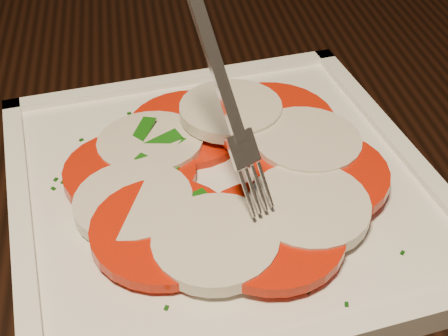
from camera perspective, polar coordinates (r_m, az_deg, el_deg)
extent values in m
cube|color=black|center=(0.53, -9.58, -2.35)|extent=(1.20, 0.80, 0.04)
cube|color=black|center=(1.15, -9.00, 6.14)|extent=(0.48, 0.48, 0.04)
cylinder|color=black|center=(1.22, -17.41, -8.49)|extent=(0.04, 0.04, 0.41)
cylinder|color=black|center=(1.16, 0.00, -8.99)|extent=(0.04, 0.04, 0.41)
cylinder|color=black|center=(1.47, -14.08, 1.96)|extent=(0.04, 0.04, 0.41)
cylinder|color=black|center=(1.42, 0.10, 1.96)|extent=(0.04, 0.04, 0.41)
cube|color=white|center=(0.48, 0.00, -2.07)|extent=(0.35, 0.35, 0.01)
cylinder|color=red|center=(0.52, -3.40, 3.61)|extent=(0.10, 0.10, 0.02)
cylinder|color=silver|center=(0.51, -6.74, 2.18)|extent=(0.09, 0.09, 0.02)
cylinder|color=red|center=(0.48, -8.59, -0.37)|extent=(0.10, 0.10, 0.01)
cylinder|color=silver|center=(0.45, -8.29, -3.15)|extent=(0.09, 0.09, 0.01)
cylinder|color=red|center=(0.43, -5.48, -5.73)|extent=(0.10, 0.10, 0.01)
cylinder|color=silver|center=(0.42, -0.77, -6.76)|extent=(0.09, 0.09, 0.01)
cylinder|color=red|center=(0.42, 4.25, -6.05)|extent=(0.10, 0.10, 0.01)
cylinder|color=silver|center=(0.44, 7.77, -3.55)|extent=(0.09, 0.09, 0.01)
cylinder|color=red|center=(0.47, 8.83, -0.57)|extent=(0.10, 0.10, 0.01)
cylinder|color=silver|center=(0.49, 7.56, 2.38)|extent=(0.09, 0.09, 0.01)
cylinder|color=red|center=(0.51, 4.56, 4.32)|extent=(0.10, 0.10, 0.01)
cylinder|color=silver|center=(0.52, 0.61, 5.32)|extent=(0.09, 0.09, 0.01)
cube|color=#15590F|center=(0.45, 4.14, -2.96)|extent=(0.04, 0.02, 0.00)
cube|color=#15590F|center=(0.50, -6.27, 2.16)|extent=(0.05, 0.03, 0.01)
cube|color=#15590F|center=(0.49, -4.07, 1.27)|extent=(0.03, 0.04, 0.00)
cube|color=#15590F|center=(0.48, -6.31, 0.32)|extent=(0.03, 0.03, 0.00)
cube|color=#15590F|center=(0.44, -4.46, -3.50)|extent=(0.05, 0.03, 0.01)
cube|color=#15590F|center=(0.44, 6.85, -3.30)|extent=(0.03, 0.04, 0.00)
cube|color=#15590F|center=(0.48, 8.55, 0.23)|extent=(0.02, 0.04, 0.00)
cube|color=#15590F|center=(0.51, -7.69, 2.98)|extent=(0.03, 0.05, 0.01)
cube|color=#15590F|center=(0.43, 2.85, -4.79)|extent=(0.02, 0.03, 0.00)
cube|color=#0C3C0A|center=(0.43, 10.85, -7.19)|extent=(0.00, 0.00, 0.00)
cube|color=#0C3C0A|center=(0.57, 1.51, 6.89)|extent=(0.00, 0.00, 0.00)
cube|color=#0C3C0A|center=(0.50, -12.27, -0.20)|extent=(0.00, 0.00, 0.00)
cube|color=#0C3C0A|center=(0.41, -9.59, -10.15)|extent=(0.00, 0.00, 0.00)
cube|color=#0C3C0A|center=(0.42, 8.54, -9.13)|extent=(0.00, 0.00, 0.00)
cube|color=#0C3C0A|center=(0.44, 16.00, -7.46)|extent=(0.00, 0.00, 0.00)
cube|color=#0C3C0A|center=(0.55, 7.42, 5.03)|extent=(0.00, 0.00, 0.00)
cube|color=#0C3C0A|center=(0.52, -12.98, 1.41)|extent=(0.00, 0.00, 0.00)
cube|color=#0C3C0A|center=(0.55, -8.67, 4.96)|extent=(0.00, 0.00, 0.00)
cube|color=#0C3C0A|center=(0.56, 1.25, 5.77)|extent=(0.00, 0.00, 0.00)
cube|color=#0C3C0A|center=(0.42, 8.28, -9.34)|extent=(0.00, 0.00, 0.00)
cube|color=#0C3C0A|center=(0.52, 11.06, 2.41)|extent=(0.00, 0.00, 0.00)
cube|color=#0C3C0A|center=(0.41, -6.42, -10.49)|extent=(0.00, 0.00, 0.00)
cube|color=#0C3C0A|center=(0.49, -15.13, -1.03)|extent=(0.00, 0.00, 0.00)
cube|color=#0C3C0A|center=(0.40, 7.74, -11.11)|extent=(0.00, 0.00, 0.00)
cube|color=#0C3C0A|center=(0.49, -15.34, -1.82)|extent=(0.00, 0.00, 0.00)
cube|color=#0C3C0A|center=(0.55, -8.00, 5.11)|extent=(0.00, 0.00, 0.00)
cube|color=#0C3C0A|center=(0.51, -12.47, 0.54)|extent=(0.00, 0.00, 0.00)
cube|color=#0C3C0A|center=(0.53, -12.91, 2.52)|extent=(0.00, 0.00, 0.00)
cube|color=#0C3C0A|center=(0.42, -9.86, -9.39)|extent=(0.00, 0.00, 0.00)
cube|color=#0C3C0A|center=(0.49, -11.85, -1.12)|extent=(0.00, 0.00, 0.00)
cube|color=#0C3C0A|center=(0.54, -7.00, 3.93)|extent=(0.00, 0.00, 0.00)
cube|color=#0C3C0A|center=(0.40, 6.00, -11.13)|extent=(0.00, 0.00, 0.00)
cube|color=#0C3C0A|center=(0.49, -14.51, -1.25)|extent=(0.00, 0.00, 0.00)
cube|color=#0C3C0A|center=(0.52, -8.86, 2.60)|extent=(0.00, 0.00, 0.00)
cube|color=#0C3C0A|center=(0.39, -5.28, -12.62)|extent=(0.00, 0.00, 0.00)
cube|color=#0C3C0A|center=(0.48, 13.47, -1.77)|extent=(0.00, 0.00, 0.00)
cube|color=#0C3C0A|center=(0.40, 11.14, -12.14)|extent=(0.00, 0.00, 0.00)
cube|color=#0C3C0A|center=(0.50, -13.75, -0.24)|extent=(0.00, 0.00, 0.00)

